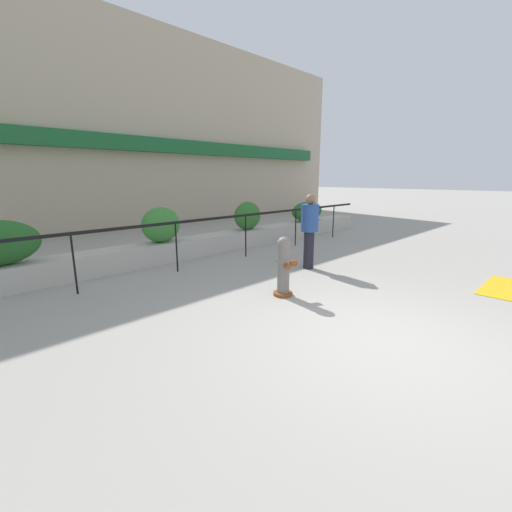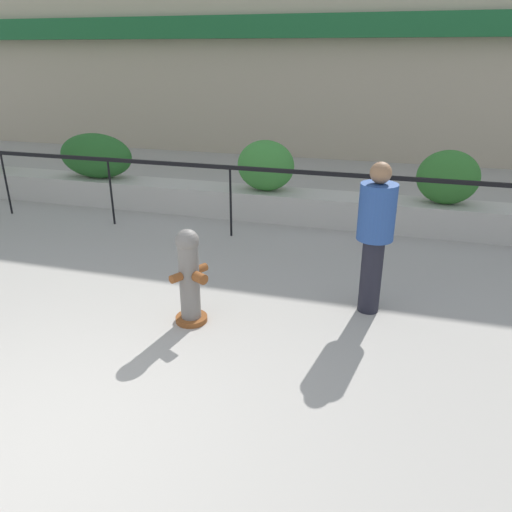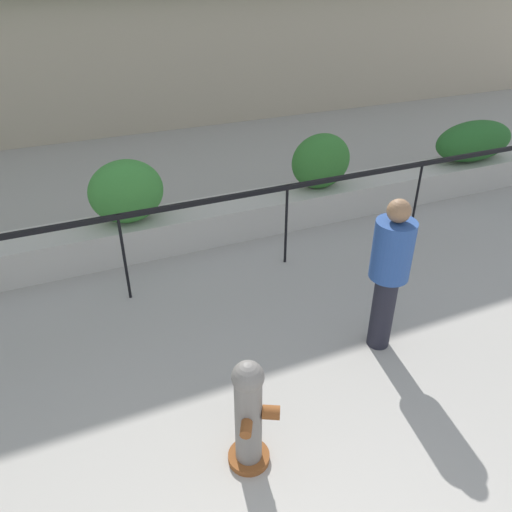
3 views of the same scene
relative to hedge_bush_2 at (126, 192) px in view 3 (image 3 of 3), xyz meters
The scene contains 7 objects.
planter_wall_low 0.74m from the hedge_bush_2, behind, with size 18.00×0.70×0.50m, color #B7B2A8.
fence_railing_segment 1.14m from the hedge_bush_2, 104.04° to the right, with size 15.00×0.05×1.15m.
hedge_bush_2 is the anchor object (origin of this frame).
hedge_bush_3 2.99m from the hedge_bush_2, ahead, with size 0.97×0.61×0.86m, color #2D6B28.
hedge_bush_4 6.08m from the hedge_bush_2, ahead, with size 1.59×0.70×0.71m, color #235B23.
fire_hydrant 3.87m from the hedge_bush_2, 87.05° to the right, with size 0.49×0.48×1.08m.
pedestrian 3.67m from the hedge_bush_2, 55.83° to the right, with size 0.43×0.43×1.73m.
Camera 3 is at (-0.55, -0.37, 3.66)m, focal length 35.00 mm.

